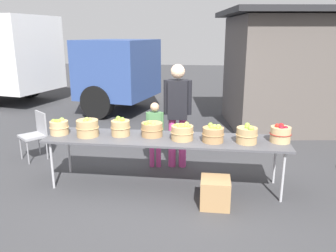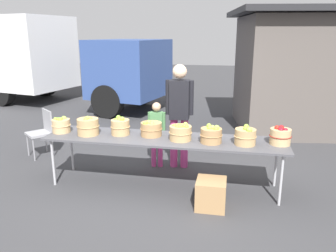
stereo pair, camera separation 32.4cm
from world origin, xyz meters
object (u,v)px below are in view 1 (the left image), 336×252
(apple_basket_green_3, at_px, (152,129))
(apple_basket_red_0, at_px, (280,134))
(produce_crate, at_px, (215,193))
(child_customer, at_px, (155,130))
(apple_basket_green_0, at_px, (59,127))
(vendor_adult, at_px, (178,108))
(apple_basket_green_4, at_px, (182,132))
(apple_basket_green_5, at_px, (213,134))
(folding_chair, at_px, (36,132))
(apple_basket_green_1, at_px, (88,128))
(market_table, at_px, (165,140))
(apple_basket_green_6, at_px, (247,135))
(apple_basket_green_2, at_px, (120,127))
(box_truck, at_px, (17,57))

(apple_basket_green_3, xyz_separation_m, apple_basket_red_0, (1.83, -0.05, 0.01))
(apple_basket_green_3, xyz_separation_m, produce_crate, (0.95, -0.61, -0.67))
(apple_basket_green_3, xyz_separation_m, child_customer, (-0.06, 0.64, -0.20))
(apple_basket_green_0, xyz_separation_m, vendor_adult, (1.71, 0.79, 0.17))
(apple_basket_green_0, relative_size, vendor_adult, 0.17)
(apple_basket_green_4, height_order, apple_basket_red_0, apple_basket_red_0)
(apple_basket_green_0, relative_size, apple_basket_red_0, 0.97)
(apple_basket_green_5, relative_size, folding_chair, 0.37)
(apple_basket_green_1, distance_m, vendor_adult, 1.51)
(market_table, height_order, apple_basket_green_1, apple_basket_green_1)
(apple_basket_green_3, xyz_separation_m, vendor_adult, (0.31, 0.71, 0.17))
(market_table, relative_size, apple_basket_green_6, 11.47)
(apple_basket_green_2, distance_m, apple_basket_red_0, 2.30)
(apple_basket_green_6, xyz_separation_m, apple_basket_red_0, (0.47, 0.10, 0.00))
(apple_basket_green_3, height_order, vendor_adult, vendor_adult)
(apple_basket_green_2, relative_size, apple_basket_green_3, 0.89)
(market_table, xyz_separation_m, produce_crate, (0.74, -0.53, -0.53))
(apple_basket_green_5, xyz_separation_m, folding_chair, (-3.16, 0.91, -0.36))
(apple_basket_green_6, bearing_deg, market_table, 176.25)
(apple_basket_green_6, distance_m, vendor_adult, 1.36)
(apple_basket_green_3, bearing_deg, produce_crate, -32.59)
(market_table, height_order, vendor_adult, vendor_adult)
(apple_basket_green_0, distance_m, apple_basket_green_5, 2.30)
(apple_basket_green_2, distance_m, apple_basket_green_4, 0.93)
(apple_basket_green_5, bearing_deg, vendor_adult, 124.47)
(apple_basket_green_3, distance_m, vendor_adult, 0.79)
(market_table, bearing_deg, apple_basket_green_5, -6.37)
(child_customer, distance_m, produce_crate, 1.67)
(child_customer, bearing_deg, apple_basket_green_1, 34.97)
(apple_basket_green_2, distance_m, child_customer, 0.81)
(apple_basket_green_0, relative_size, child_customer, 0.26)
(apple_basket_green_0, height_order, apple_basket_green_5, apple_basket_green_5)
(apple_basket_green_4, height_order, apple_basket_green_5, apple_basket_green_5)
(apple_basket_green_1, height_order, produce_crate, apple_basket_green_1)
(apple_basket_green_0, xyz_separation_m, produce_crate, (2.35, -0.52, -0.67))
(apple_basket_green_1, xyz_separation_m, child_customer, (0.88, 0.77, -0.22))
(folding_chair, bearing_deg, apple_basket_green_1, 5.99)
(apple_basket_green_3, distance_m, produce_crate, 1.31)
(child_customer, bearing_deg, apple_basket_green_2, 52.48)
(apple_basket_green_0, relative_size, apple_basket_green_6, 0.95)
(apple_basket_green_0, relative_size, box_truck, 0.04)
(apple_basket_green_4, relative_size, apple_basket_red_0, 1.12)
(apple_basket_green_6, bearing_deg, apple_basket_green_1, 179.36)
(apple_basket_green_3, xyz_separation_m, apple_basket_green_6, (1.36, -0.15, 0.01))
(market_table, xyz_separation_m, box_truck, (-5.52, 5.52, 0.77))
(apple_basket_red_0, bearing_deg, folding_chair, 168.82)
(market_table, bearing_deg, apple_basket_green_4, -8.95)
(apple_basket_green_0, bearing_deg, child_customer, 28.48)
(apple_basket_green_1, xyz_separation_m, folding_chair, (-1.32, 0.89, -0.37))
(apple_basket_green_5, distance_m, vendor_adult, 1.05)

